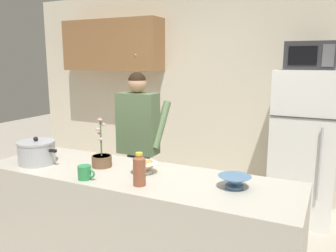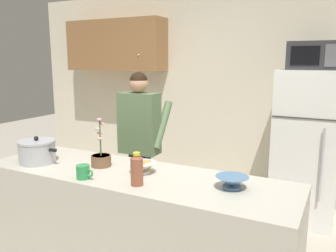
# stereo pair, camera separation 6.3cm
# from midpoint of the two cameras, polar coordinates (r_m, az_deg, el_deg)

# --- Properties ---
(back_wall_unit) EXTENTS (6.00, 0.48, 2.60)m
(back_wall_unit) POSITION_cam_midpoint_polar(r_m,az_deg,el_deg) (4.54, 6.30, 6.73)
(back_wall_unit) COLOR beige
(back_wall_unit) RESTS_ON ground
(kitchen_island) EXTENTS (2.31, 0.68, 0.92)m
(kitchen_island) POSITION_cam_midpoint_polar(r_m,az_deg,el_deg) (2.68, -6.09, -17.14)
(kitchen_island) COLOR #BCB7A8
(kitchen_island) RESTS_ON ground
(refrigerator) EXTENTS (0.64, 0.68, 1.62)m
(refrigerator) POSITION_cam_midpoint_polar(r_m,az_deg,el_deg) (3.97, 21.03, -3.12)
(refrigerator) COLOR white
(refrigerator) RESTS_ON ground
(microwave) EXTENTS (0.48, 0.37, 0.28)m
(microwave) POSITION_cam_midpoint_polar(r_m,az_deg,el_deg) (3.84, 21.98, 10.68)
(microwave) COLOR #2D2D30
(microwave) RESTS_ON refrigerator
(person_near_pot) EXTENTS (0.49, 0.41, 1.60)m
(person_near_pot) POSITION_cam_midpoint_polar(r_m,az_deg,el_deg) (3.53, -5.40, -1.05)
(person_near_pot) COLOR #33384C
(person_near_pot) RESTS_ON ground
(cooking_pot) EXTENTS (0.40, 0.29, 0.21)m
(cooking_pot) POSITION_cam_midpoint_polar(r_m,az_deg,el_deg) (2.90, -21.39, -4.04)
(cooking_pot) COLOR #ADAFB5
(cooking_pot) RESTS_ON kitchen_island
(coffee_mug) EXTENTS (0.13, 0.09, 0.10)m
(coffee_mug) POSITION_cam_midpoint_polar(r_m,az_deg,el_deg) (2.43, -14.26, -7.44)
(coffee_mug) COLOR #2D8C4C
(coffee_mug) RESTS_ON kitchen_island
(bread_bowl) EXTENTS (0.19, 0.19, 0.10)m
(bread_bowl) POSITION_cam_midpoint_polar(r_m,az_deg,el_deg) (2.48, -4.69, -6.66)
(bread_bowl) COLOR white
(bread_bowl) RESTS_ON kitchen_island
(empty_bowl) EXTENTS (0.21, 0.21, 0.08)m
(empty_bowl) POSITION_cam_midpoint_polar(r_m,az_deg,el_deg) (2.24, 10.09, -8.93)
(empty_bowl) COLOR #4C7299
(empty_bowl) RESTS_ON kitchen_island
(bottle_near_edge) EXTENTS (0.08, 0.08, 0.22)m
(bottle_near_edge) POSITION_cam_midpoint_polar(r_m,az_deg,el_deg) (2.24, -5.56, -7.14)
(bottle_near_edge) COLOR brown
(bottle_near_edge) RESTS_ON kitchen_island
(potted_orchid) EXTENTS (0.15, 0.15, 0.38)m
(potted_orchid) POSITION_cam_midpoint_polar(r_m,az_deg,el_deg) (2.68, -11.53, -5.27)
(potted_orchid) COLOR brown
(potted_orchid) RESTS_ON kitchen_island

